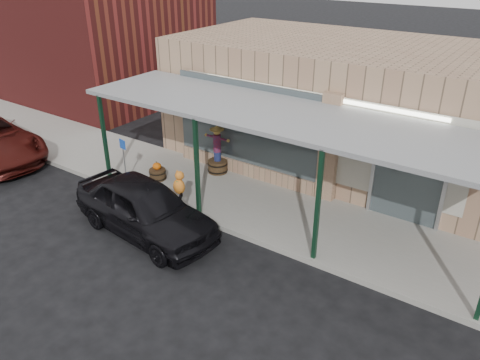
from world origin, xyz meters
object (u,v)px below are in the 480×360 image
Objects in this scene: parked_sedan at (145,208)px; barrel_pumpkin at (157,173)px; handicap_sign at (124,155)px; barrel_scarecrow at (217,157)px.

barrel_pumpkin is at bearing 43.63° from parked_sedan.
parked_sedan reaches higher than barrel_pumpkin.
handicap_sign is (-0.66, -0.74, 0.73)m from barrel_pumpkin.
barrel_scarecrow is at bearing 13.34° from parked_sedan.
barrel_scarecrow is 0.36× the size of parked_sedan.
barrel_pumpkin is 1.23m from handicap_sign.
parked_sedan is at bearing -80.46° from barrel_scarecrow.
handicap_sign is at bearing -128.39° from barrel_scarecrow.
handicap_sign is (-1.95, -2.28, 0.39)m from barrel_scarecrow.
parked_sedan is (0.51, -3.86, 0.05)m from barrel_scarecrow.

